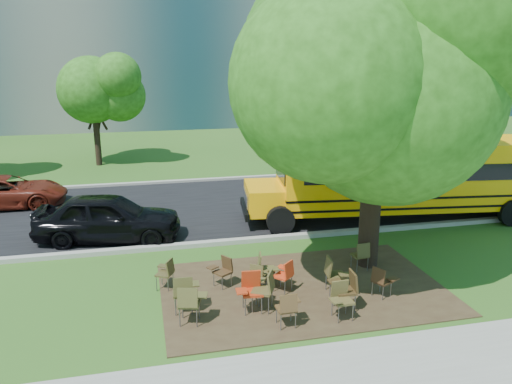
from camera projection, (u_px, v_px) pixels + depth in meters
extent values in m
plane|color=#295219|center=(259.00, 284.00, 12.79)|extent=(160.00, 160.00, 0.00)
cube|color=#382819|center=(303.00, 289.00, 12.53)|extent=(7.00, 4.50, 0.03)
cube|color=black|center=(217.00, 206.00, 19.36)|extent=(80.00, 8.00, 0.04)
cube|color=gray|center=(237.00, 241.00, 15.59)|extent=(80.00, 0.25, 0.14)
cube|color=gray|center=(204.00, 180.00, 23.20)|extent=(80.00, 0.25, 0.14)
cylinder|color=black|center=(97.00, 132.00, 26.26)|extent=(0.32, 0.32, 3.50)
sphere|color=#234F12|center=(93.00, 85.00, 25.61)|extent=(4.80, 4.80, 4.80)
cylinder|color=black|center=(342.00, 123.00, 27.13)|extent=(0.38, 0.38, 4.20)
sphere|color=#234F12|center=(345.00, 68.00, 26.35)|extent=(5.60, 5.60, 5.60)
cylinder|color=black|center=(482.00, 127.00, 28.01)|extent=(0.34, 0.34, 3.60)
sphere|color=#234F12|center=(488.00, 80.00, 27.34)|extent=(5.00, 5.00, 5.00)
cylinder|color=black|center=(371.00, 191.00, 13.40)|extent=(0.56, 0.56, 4.32)
sphere|color=#234F12|center=(379.00, 67.00, 12.55)|extent=(7.20, 7.20, 7.20)
cube|color=#FAA607|center=(425.00, 173.00, 17.63)|extent=(10.49, 3.57, 2.29)
cube|color=black|center=(433.00, 166.00, 17.59)|extent=(9.94, 3.53, 0.56)
cube|color=#FAA607|center=(264.00, 197.00, 17.23)|extent=(1.46, 2.19, 0.89)
cube|color=black|center=(423.00, 189.00, 17.78)|extent=(10.51, 3.60, 0.07)
cube|color=black|center=(422.00, 198.00, 17.87)|extent=(10.51, 3.60, 0.07)
cylinder|color=black|center=(281.00, 221.00, 16.27)|extent=(0.96, 0.39, 0.93)
cylinder|color=black|center=(271.00, 201.00, 18.52)|extent=(0.96, 0.39, 0.93)
cylinder|color=black|center=(512.00, 213.00, 17.10)|extent=(0.96, 0.39, 0.93)
cylinder|color=black|center=(476.00, 194.00, 19.34)|extent=(0.96, 0.39, 0.93)
cylinder|color=black|center=(508.00, 193.00, 19.48)|extent=(0.96, 0.39, 0.93)
cube|color=#4B4620|center=(189.00, 304.00, 10.79)|extent=(0.55, 0.53, 0.05)
cube|color=#4B4620|center=(187.00, 298.00, 10.54)|extent=(0.44, 0.21, 0.43)
cube|color=#4B4620|center=(202.00, 295.00, 10.90)|extent=(0.30, 0.35, 0.03)
cylinder|color=slate|center=(183.00, 309.00, 11.04)|extent=(0.03, 0.03, 0.49)
cylinder|color=slate|center=(197.00, 318.00, 10.68)|extent=(0.03, 0.03, 0.49)
cube|color=#46421E|center=(183.00, 293.00, 11.29)|extent=(0.47, 0.45, 0.05)
cube|color=#46421E|center=(183.00, 287.00, 11.04)|extent=(0.43, 0.12, 0.43)
cube|color=#46421E|center=(194.00, 284.00, 11.44)|extent=(0.25, 0.31, 0.03)
cylinder|color=slate|center=(175.00, 299.00, 11.49)|extent=(0.03, 0.03, 0.48)
cylinder|color=slate|center=(192.00, 306.00, 11.21)|extent=(0.03, 0.03, 0.48)
cube|color=brown|center=(262.00, 291.00, 11.35)|extent=(0.61, 0.62, 0.06)
cube|color=brown|center=(271.00, 282.00, 11.24)|extent=(0.30, 0.45, 0.45)
cube|color=brown|center=(258.00, 280.00, 11.60)|extent=(0.39, 0.36, 0.03)
cylinder|color=slate|center=(252.00, 304.00, 11.28)|extent=(0.03, 0.03, 0.50)
cylinder|color=slate|center=(272.00, 298.00, 11.55)|extent=(0.03, 0.03, 0.50)
cube|color=#AB2F12|center=(252.00, 293.00, 11.28)|extent=(0.49, 0.47, 0.05)
cube|color=#AB2F12|center=(251.00, 279.00, 11.41)|extent=(0.44, 0.14, 0.44)
cube|color=#AB2F12|center=(242.00, 291.00, 11.06)|extent=(0.26, 0.32, 0.03)
cylinder|color=slate|center=(262.00, 306.00, 11.20)|extent=(0.03, 0.03, 0.49)
cylinder|color=slate|center=(243.00, 299.00, 11.50)|extent=(0.03, 0.03, 0.49)
cube|color=#50361C|center=(286.00, 309.00, 10.69)|extent=(0.41, 0.39, 0.05)
cube|color=#50361C|center=(289.00, 304.00, 10.47)|extent=(0.39, 0.10, 0.39)
cube|color=#50361C|center=(294.00, 300.00, 10.84)|extent=(0.22, 0.27, 0.03)
cylinder|color=slate|center=(276.00, 315.00, 10.86)|extent=(0.02, 0.02, 0.43)
cylinder|color=slate|center=(296.00, 321.00, 10.63)|extent=(0.02, 0.02, 0.43)
cube|color=brown|center=(343.00, 301.00, 10.98)|extent=(0.44, 0.42, 0.05)
cube|color=brown|center=(340.00, 288.00, 11.09)|extent=(0.41, 0.12, 0.40)
cube|color=brown|center=(336.00, 300.00, 10.75)|extent=(0.23, 0.29, 0.03)
cylinder|color=slate|center=(353.00, 313.00, 10.92)|extent=(0.02, 0.02, 0.45)
cylinder|color=slate|center=(332.00, 308.00, 11.15)|extent=(0.02, 0.02, 0.45)
cube|color=#3D2C16|center=(345.00, 291.00, 11.35)|extent=(0.47, 0.49, 0.05)
cube|color=#3D2C16|center=(354.00, 281.00, 11.32)|extent=(0.13, 0.44, 0.44)
cube|color=#3D2C16|center=(335.00, 281.00, 11.54)|extent=(0.32, 0.26, 0.03)
cylinder|color=slate|center=(339.00, 305.00, 11.21)|extent=(0.03, 0.03, 0.49)
cylinder|color=slate|center=(349.00, 296.00, 11.63)|extent=(0.03, 0.03, 0.49)
cube|color=#3D2615|center=(382.00, 281.00, 12.02)|extent=(0.50, 0.51, 0.05)
cube|color=#3D2615|center=(378.00, 276.00, 11.87)|extent=(0.24, 0.37, 0.37)
cube|color=#3D2615|center=(393.00, 279.00, 11.91)|extent=(0.32, 0.30, 0.03)
cylinder|color=slate|center=(380.00, 285.00, 12.29)|extent=(0.02, 0.02, 0.41)
cylinder|color=slate|center=(383.00, 293.00, 11.86)|extent=(0.02, 0.02, 0.41)
cube|color=#433A1D|center=(165.00, 274.00, 12.44)|extent=(0.50, 0.51, 0.05)
cube|color=#433A1D|center=(170.00, 267.00, 12.35)|extent=(0.25, 0.36, 0.37)
cube|color=#433A1D|center=(163.00, 266.00, 12.65)|extent=(0.32, 0.30, 0.03)
cylinder|color=slate|center=(157.00, 283.00, 12.39)|extent=(0.02, 0.02, 0.41)
cylinder|color=slate|center=(173.00, 279.00, 12.60)|extent=(0.02, 0.02, 0.41)
cube|color=#402B17|center=(222.00, 272.00, 12.52)|extent=(0.52, 0.52, 0.05)
cube|color=#402B17|center=(227.00, 263.00, 12.59)|extent=(0.27, 0.35, 0.37)
cube|color=#402B17|center=(213.00, 267.00, 12.55)|extent=(0.33, 0.31, 0.03)
cylinder|color=slate|center=(222.00, 284.00, 12.37)|extent=(0.02, 0.02, 0.41)
cylinder|color=slate|center=(223.00, 276.00, 12.79)|extent=(0.02, 0.02, 0.41)
cube|color=#504B22|center=(267.00, 269.00, 12.59)|extent=(0.47, 0.49, 0.05)
cube|color=#504B22|center=(259.00, 262.00, 12.53)|extent=(0.16, 0.41, 0.40)
cube|color=#504B22|center=(273.00, 269.00, 12.34)|extent=(0.32, 0.27, 0.03)
cylinder|color=slate|center=(273.00, 275.00, 12.83)|extent=(0.02, 0.02, 0.45)
cylinder|color=slate|center=(260.00, 281.00, 12.48)|extent=(0.02, 0.02, 0.45)
cube|color=red|center=(283.00, 276.00, 12.27)|extent=(0.56, 0.56, 0.05)
cube|color=red|center=(289.00, 270.00, 12.12)|extent=(0.35, 0.33, 0.39)
cube|color=red|center=(283.00, 267.00, 12.50)|extent=(0.34, 0.34, 0.03)
cylinder|color=slate|center=(273.00, 285.00, 12.29)|extent=(0.02, 0.02, 0.43)
cylinder|color=slate|center=(292.00, 283.00, 12.37)|extent=(0.02, 0.02, 0.43)
cube|color=#463E1E|center=(336.00, 275.00, 12.16)|extent=(0.49, 0.51, 0.06)
cube|color=#463E1E|center=(328.00, 266.00, 12.08)|extent=(0.15, 0.45, 0.44)
cube|color=#463E1E|center=(345.00, 274.00, 11.89)|extent=(0.33, 0.27, 0.03)
cylinder|color=slate|center=(341.00, 281.00, 12.43)|extent=(0.03, 0.03, 0.50)
cylinder|color=slate|center=(330.00, 288.00, 12.03)|extent=(0.03, 0.03, 0.50)
cube|color=#43401D|center=(360.00, 255.00, 13.54)|extent=(0.44, 0.42, 0.05)
cube|color=#43401D|center=(363.00, 250.00, 13.33)|extent=(0.39, 0.13, 0.38)
cube|color=#43401D|center=(365.00, 249.00, 13.70)|extent=(0.24, 0.29, 0.03)
cylinder|color=slate|center=(351.00, 261.00, 13.69)|extent=(0.02, 0.02, 0.43)
cylinder|color=slate|center=(368.00, 264.00, 13.50)|extent=(0.02, 0.02, 0.43)
cube|color=#4B4220|center=(259.00, 277.00, 12.31)|extent=(0.51, 0.50, 0.04)
cube|color=#4B4220|center=(256.00, 272.00, 12.12)|extent=(0.33, 0.28, 0.35)
cube|color=#4B4220|center=(269.00, 272.00, 12.31)|extent=(0.30, 0.31, 0.03)
cylinder|color=slate|center=(256.00, 281.00, 12.55)|extent=(0.02, 0.02, 0.40)
cylinder|color=slate|center=(262.00, 288.00, 12.17)|extent=(0.02, 0.02, 0.40)
imported|color=black|center=(108.00, 217.00, 15.65)|extent=(4.71, 2.54, 1.52)
imported|color=#5B1A0F|center=(6.00, 192.00, 19.14)|extent=(4.44, 2.10, 1.22)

